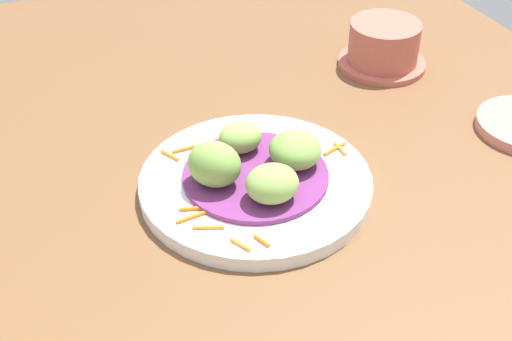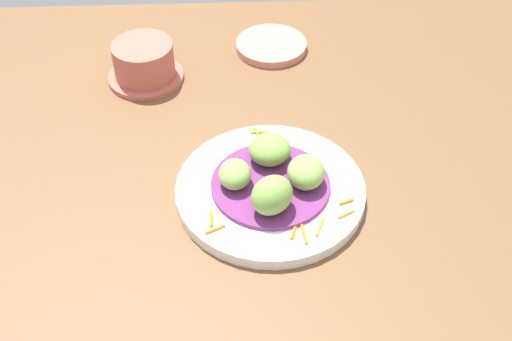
% 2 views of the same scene
% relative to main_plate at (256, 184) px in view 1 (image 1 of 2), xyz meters
% --- Properties ---
extents(table_surface, '(1.10, 1.10, 0.02)m').
position_rel_main_plate_xyz_m(table_surface, '(-0.05, 0.05, -0.02)').
color(table_surface, brown).
rests_on(table_surface, ground).
extents(main_plate, '(0.24, 0.24, 0.02)m').
position_rel_main_plate_xyz_m(main_plate, '(0.00, 0.00, 0.00)').
color(main_plate, white).
rests_on(main_plate, table_surface).
extents(cabbage_bed, '(0.15, 0.15, 0.01)m').
position_rel_main_plate_xyz_m(cabbage_bed, '(0.00, 0.00, 0.01)').
color(cabbage_bed, '#702D6B').
rests_on(cabbage_bed, main_plate).
extents(carrot_garnish, '(0.21, 0.19, 0.00)m').
position_rel_main_plate_xyz_m(carrot_garnish, '(-0.03, -0.01, 0.01)').
color(carrot_garnish, orange).
rests_on(carrot_garnish, main_plate).
extents(guac_scoop_left, '(0.07, 0.07, 0.04)m').
position_rel_main_plate_xyz_m(guac_scoop_left, '(0.04, -0.00, 0.03)').
color(guac_scoop_left, '#759E47').
rests_on(guac_scoop_left, cabbage_bed).
extents(guac_scoop_center, '(0.05, 0.04, 0.03)m').
position_rel_main_plate_xyz_m(guac_scoop_center, '(0.00, 0.04, 0.03)').
color(guac_scoop_center, '#84A851').
rests_on(guac_scoop_center, cabbage_bed).
extents(guac_scoop_right, '(0.07, 0.07, 0.05)m').
position_rel_main_plate_xyz_m(guac_scoop_right, '(-0.04, 0.00, 0.04)').
color(guac_scoop_right, '#759E47').
rests_on(guac_scoop_right, cabbage_bed).
extents(guac_scoop_back, '(0.06, 0.05, 0.04)m').
position_rel_main_plate_xyz_m(guac_scoop_back, '(-0.00, -0.04, 0.03)').
color(guac_scoop_back, '#84A851').
rests_on(guac_scoop_back, cabbage_bed).
extents(terracotta_bowl, '(0.12, 0.12, 0.06)m').
position_rel_main_plate_xyz_m(terracotta_bowl, '(0.26, 0.18, 0.02)').
color(terracotta_bowl, '#B75B4C').
rests_on(terracotta_bowl, table_surface).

